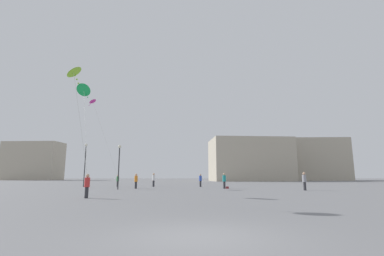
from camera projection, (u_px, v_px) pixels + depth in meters
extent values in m
plane|color=slate|center=(198.00, 237.00, 6.56)|extent=(300.00, 300.00, 0.00)
cylinder|color=#2D2D33|center=(224.00, 185.00, 31.44)|extent=(0.26, 0.26, 0.81)
cylinder|color=teal|center=(224.00, 178.00, 31.57)|extent=(0.39, 0.39, 0.71)
sphere|color=tan|center=(224.00, 174.00, 31.66)|extent=(0.26, 0.26, 0.26)
cylinder|color=#2D2D33|center=(154.00, 184.00, 36.82)|extent=(0.27, 0.27, 0.83)
cylinder|color=white|center=(154.00, 178.00, 36.96)|extent=(0.40, 0.40, 0.72)
sphere|color=tan|center=(154.00, 174.00, 37.04)|extent=(0.27, 0.27, 0.27)
cylinder|color=#2D2D33|center=(136.00, 185.00, 31.39)|extent=(0.25, 0.25, 0.78)
cylinder|color=orange|center=(136.00, 179.00, 31.52)|extent=(0.37, 0.37, 0.68)
sphere|color=tan|center=(136.00, 175.00, 31.60)|extent=(0.25, 0.25, 0.25)
cylinder|color=#2D2D33|center=(200.00, 184.00, 36.13)|extent=(0.25, 0.25, 0.78)
cylinder|color=#3351B7|center=(200.00, 178.00, 36.26)|extent=(0.37, 0.37, 0.67)
sphere|color=tan|center=(200.00, 175.00, 36.34)|extent=(0.25, 0.25, 0.25)
cylinder|color=#2D2D33|center=(118.00, 184.00, 37.02)|extent=(0.24, 0.24, 0.73)
cylinder|color=#388C47|center=(118.00, 179.00, 37.14)|extent=(0.35, 0.35, 0.63)
sphere|color=tan|center=(118.00, 176.00, 37.22)|extent=(0.24, 0.24, 0.24)
cylinder|color=#2D2D33|center=(305.00, 186.00, 27.65)|extent=(0.27, 0.27, 0.83)
cylinder|color=gray|center=(304.00, 178.00, 27.78)|extent=(0.40, 0.40, 0.72)
sphere|color=tan|center=(304.00, 173.00, 27.87)|extent=(0.27, 0.27, 0.27)
cylinder|color=#2D2D33|center=(87.00, 193.00, 18.03)|extent=(0.24, 0.24, 0.72)
cylinder|color=red|center=(87.00, 182.00, 18.14)|extent=(0.35, 0.35, 0.63)
sphere|color=tan|center=(88.00, 176.00, 18.22)|extent=(0.24, 0.24, 0.24)
cone|color=#D12899|center=(93.00, 101.00, 36.58)|extent=(0.96, 1.04, 0.60)
sphere|color=#D12899|center=(91.00, 103.00, 36.54)|extent=(0.10, 0.10, 0.10)
sphere|color=#D12899|center=(90.00, 104.00, 36.50)|extent=(0.10, 0.10, 0.10)
sphere|color=#D12899|center=(89.00, 106.00, 36.46)|extent=(0.10, 0.10, 0.10)
cylinder|color=silver|center=(105.00, 139.00, 36.88)|extent=(3.29, 2.37, 10.08)
cone|color=#8CD12D|center=(74.00, 71.00, 16.59)|extent=(0.94, 1.06, 0.69)
sphere|color=#8CD12D|center=(75.00, 75.00, 16.67)|extent=(0.10, 0.10, 0.10)
sphere|color=#8CD12D|center=(77.00, 79.00, 16.76)|extent=(0.10, 0.10, 0.10)
sphere|color=#8CD12D|center=(78.00, 83.00, 16.85)|extent=(0.10, 0.10, 0.10)
cylinder|color=silver|center=(81.00, 127.00, 17.39)|extent=(0.27, 2.77, 6.45)
cone|color=green|center=(84.00, 90.00, 24.70)|extent=(1.31, 1.01, 1.06)
sphere|color=green|center=(85.00, 92.00, 24.77)|extent=(0.10, 0.10, 0.10)
sphere|color=green|center=(86.00, 95.00, 24.84)|extent=(0.10, 0.10, 0.10)
sphere|color=green|center=(88.00, 97.00, 24.91)|extent=(0.10, 0.10, 0.10)
cylinder|color=silver|center=(85.00, 127.00, 21.45)|extent=(2.82, 5.27, 7.90)
cube|color=#B2A893|center=(33.00, 161.00, 95.05)|extent=(19.29, 9.45, 13.08)
cube|color=#B2A893|center=(249.00, 160.00, 78.53)|extent=(22.88, 15.96, 11.90)
cube|color=#B2A893|center=(297.00, 160.00, 89.07)|extent=(27.74, 18.25, 12.88)
cylinder|color=#2D2D30|center=(119.00, 168.00, 29.80)|extent=(0.12, 0.12, 4.52)
sphere|color=#EAE5C6|center=(120.00, 147.00, 30.21)|extent=(0.36, 0.36, 0.36)
cylinder|color=#2D2D30|center=(85.00, 166.00, 36.35)|extent=(0.12, 0.12, 5.43)
sphere|color=#EAE5C6|center=(86.00, 145.00, 36.85)|extent=(0.36, 0.36, 0.36)
cube|color=maroon|center=(227.00, 188.00, 31.49)|extent=(0.34, 0.20, 0.24)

